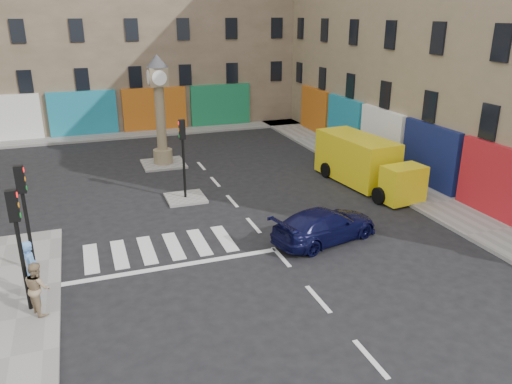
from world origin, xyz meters
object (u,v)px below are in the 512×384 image
pedestrian_blue (32,269)px  traffic_light_island (183,146)px  traffic_light_left_near (17,232)px  pedestrian_tan (38,288)px  navy_sedan (325,225)px  traffic_light_left_far (24,203)px  clock_pillar (160,104)px  yellow_van (364,163)px

pedestrian_blue → traffic_light_island: bearing=-55.4°
traffic_light_left_near → pedestrian_tan: bearing=-43.4°
traffic_light_left_near → navy_sedan: size_ratio=0.83×
pedestrian_tan → pedestrian_blue: bearing=-12.6°
pedestrian_blue → traffic_light_left_near: bearing=155.6°
traffic_light_left_far → navy_sedan: size_ratio=0.83×
pedestrian_blue → clock_pillar: bearing=-39.7°
traffic_light_island → pedestrian_blue: traffic_light_island is taller
traffic_light_island → pedestrian_tan: 10.20m
pedestrian_blue → pedestrian_tan: (0.19, -0.92, -0.15)m
traffic_light_left_far → yellow_van: traffic_light_left_far is taller
navy_sedan → yellow_van: (4.88, 5.28, 0.55)m
traffic_light_left_near → traffic_light_left_far: same height
traffic_light_left_near → pedestrian_blue: size_ratio=1.96×
traffic_light_left_near → clock_pillar: (6.30, 13.80, 0.93)m
clock_pillar → pedestrian_tan: bearing=-113.1°
traffic_light_left_far → clock_pillar: clock_pillar is taller
traffic_light_left_near → navy_sedan: 10.72m
traffic_light_island → traffic_light_left_far: bearing=-139.4°
yellow_van → traffic_light_left_far: bearing=-169.7°
traffic_light_island → pedestrian_blue: 9.59m
yellow_van → clock_pillar: bearing=136.4°
clock_pillar → traffic_light_left_near: bearing=-114.5°
traffic_light_left_near → yellow_van: 16.81m
yellow_van → pedestrian_tan: 16.60m
pedestrian_blue → yellow_van: bearing=-82.5°
traffic_light_left_far → pedestrian_blue: (0.11, -1.77, -1.53)m
yellow_van → pedestrian_blue: (-15.20, -6.17, -0.09)m
navy_sedan → pedestrian_tan: 10.29m
traffic_light_left_near → traffic_light_island: bearing=51.1°
clock_pillar → yellow_van: 11.64m
traffic_light_left_near → traffic_light_left_far: bearing=90.0°
clock_pillar → pedestrian_blue: (-6.19, -13.16, -2.45)m
navy_sedan → yellow_van: size_ratio=0.66×
pedestrian_blue → pedestrian_tan: size_ratio=1.19×
traffic_light_island → navy_sedan: size_ratio=0.83×
clock_pillar → yellow_van: size_ratio=0.90×
traffic_light_left_far → traffic_light_island: bearing=40.6°
yellow_van → pedestrian_tan: yellow_van is taller
traffic_light_left_far → navy_sedan: (10.42, -0.87, -1.98)m
navy_sedan → pedestrian_tan: (-10.12, -1.81, 0.30)m
pedestrian_blue → pedestrian_tan: 0.95m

